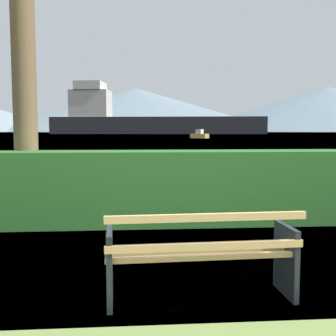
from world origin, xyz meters
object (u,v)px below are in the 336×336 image
object	(u,v)px
park_bench	(201,255)
cargo_ship_large	(141,119)
fishing_boat_near	(199,135)
sailboat_mid	(227,132)

from	to	relation	value
park_bench	cargo_ship_large	distance (m)	192.48
park_bench	fishing_boat_near	size ratio (longest dim) A/B	0.43
park_bench	fishing_boat_near	xyz separation A→B (m)	(12.43, 81.16, 0.22)
park_bench	sailboat_mid	world-z (taller)	sailboat_mid
park_bench	cargo_ship_large	bearing A→B (deg)	89.37
park_bench	sailboat_mid	size ratio (longest dim) A/B	0.22
park_bench	sailboat_mid	xyz separation A→B (m)	(56.00, 253.86, 0.32)
sailboat_mid	park_bench	bearing A→B (deg)	-102.44
park_bench	fishing_boat_near	distance (m)	82.11
sailboat_mid	cargo_ship_large	bearing A→B (deg)	-131.23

